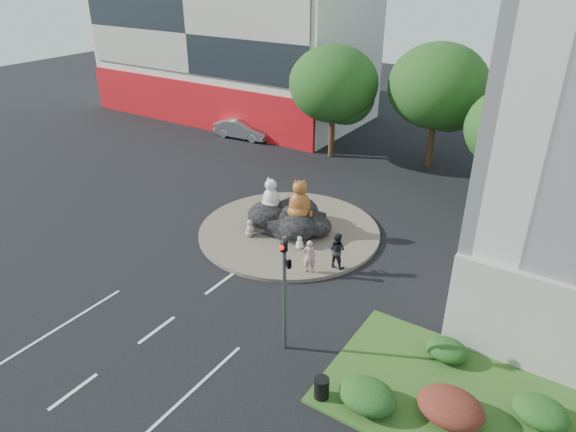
# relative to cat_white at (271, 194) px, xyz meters

# --- Properties ---
(ground) EXTENTS (120.00, 120.00, 0.00)m
(ground) POSITION_rel_cat_white_xyz_m (1.20, -10.00, -2.06)
(ground) COLOR black
(ground) RESTS_ON ground
(roundabout_island) EXTENTS (10.00, 10.00, 0.20)m
(roundabout_island) POSITION_rel_cat_white_xyz_m (1.20, 0.00, -1.96)
(roundabout_island) COLOR brown
(roundabout_island) RESTS_ON ground
(rock_plinth) EXTENTS (3.20, 2.60, 0.90)m
(rock_plinth) POSITION_rel_cat_white_xyz_m (1.20, 0.00, -1.41)
(rock_plinth) COLOR black
(rock_plinth) RESTS_ON roundabout_island
(shophouse_block) EXTENTS (25.20, 12.30, 17.40)m
(shophouse_block) POSITION_rel_cat_white_xyz_m (-16.80, 17.91, 4.12)
(shophouse_block) COLOR silver
(shophouse_block) RESTS_ON ground
(grass_verge) EXTENTS (10.00, 6.00, 0.12)m
(grass_verge) POSITION_rel_cat_white_xyz_m (13.20, -7.00, -2.00)
(grass_verge) COLOR #2E531B
(grass_verge) RESTS_ON ground
(tree_left) EXTENTS (6.46, 6.46, 8.27)m
(tree_left) POSITION_rel_cat_white_xyz_m (-2.73, 12.06, 3.19)
(tree_left) COLOR #382314
(tree_left) RESTS_ON ground
(tree_mid) EXTENTS (6.84, 6.84, 8.76)m
(tree_mid) POSITION_rel_cat_white_xyz_m (4.27, 14.06, 3.50)
(tree_mid) COLOR #382314
(tree_mid) RESTS_ON ground
(tree_right) EXTENTS (5.70, 5.70, 7.30)m
(tree_right) POSITION_rel_cat_white_xyz_m (10.27, 10.06, 2.57)
(tree_right) COLOR #382314
(tree_right) RESTS_ON ground
(hedge_near_green) EXTENTS (2.00, 1.60, 0.90)m
(hedge_near_green) POSITION_rel_cat_white_xyz_m (10.20, -9.00, -1.49)
(hedge_near_green) COLOR #133B13
(hedge_near_green) RESTS_ON grass_verge
(hedge_red) EXTENTS (2.20, 1.76, 0.99)m
(hedge_red) POSITION_rel_cat_white_xyz_m (12.70, -8.00, -1.44)
(hedge_red) COLOR #4F1516
(hedge_red) RESTS_ON grass_verge
(hedge_mid_green) EXTENTS (1.80, 1.44, 0.81)m
(hedge_mid_green) POSITION_rel_cat_white_xyz_m (15.20, -6.50, -1.53)
(hedge_mid_green) COLOR #133B13
(hedge_mid_green) RESTS_ON grass_verge
(hedge_back_green) EXTENTS (1.60, 1.28, 0.72)m
(hedge_back_green) POSITION_rel_cat_white_xyz_m (11.70, -5.20, -1.58)
(hedge_back_green) COLOR #133B13
(hedge_back_green) RESTS_ON grass_verge
(traffic_light) EXTENTS (0.44, 1.24, 5.00)m
(traffic_light) POSITION_rel_cat_white_xyz_m (6.30, -8.00, 1.56)
(traffic_light) COLOR #595B60
(traffic_light) RESTS_ON ground
(street_lamp) EXTENTS (2.34, 0.22, 8.06)m
(street_lamp) POSITION_rel_cat_white_xyz_m (14.02, -2.00, 2.49)
(street_lamp) COLOR #595B60
(street_lamp) RESTS_ON ground
(cat_white) EXTENTS (1.34, 1.22, 1.92)m
(cat_white) POSITION_rel_cat_white_xyz_m (0.00, 0.00, 0.00)
(cat_white) COLOR beige
(cat_white) RESTS_ON rock_plinth
(cat_tabby) EXTENTS (1.76, 1.71, 2.25)m
(cat_tabby) POSITION_rel_cat_white_xyz_m (1.82, 0.07, 0.16)
(cat_tabby) COLOR #A65C22
(cat_tabby) RESTS_ON rock_plinth
(kitten_calico) EXTENTS (0.73, 0.69, 0.97)m
(kitten_calico) POSITION_rel_cat_white_xyz_m (-0.18, -1.74, -1.37)
(kitten_calico) COLOR beige
(kitten_calico) RESTS_ON roundabout_island
(kitten_white) EXTENTS (0.55, 0.52, 0.72)m
(kitten_white) POSITION_rel_cat_white_xyz_m (2.78, -1.44, -1.50)
(kitten_white) COLOR beige
(kitten_white) RESTS_ON roundabout_island
(pedestrian_pink) EXTENTS (0.74, 0.65, 1.69)m
(pedestrian_pink) POSITION_rel_cat_white_xyz_m (4.32, -3.05, -1.01)
(pedestrian_pink) COLOR #C8818F
(pedestrian_pink) RESTS_ON roundabout_island
(pedestrian_dark) EXTENTS (0.92, 0.73, 1.84)m
(pedestrian_dark) POSITION_rel_cat_white_xyz_m (5.20, -1.95, -0.94)
(pedestrian_dark) COLOR black
(pedestrian_dark) RESTS_ON roundabout_island
(parked_car) EXTENTS (5.00, 2.15, 1.60)m
(parked_car) POSITION_rel_cat_white_xyz_m (-11.15, 11.79, -1.26)
(parked_car) COLOR #9D9FA4
(parked_car) RESTS_ON ground
(litter_bin) EXTENTS (0.65, 0.65, 0.80)m
(litter_bin) POSITION_rel_cat_white_xyz_m (8.70, -9.48, -1.54)
(litter_bin) COLOR black
(litter_bin) RESTS_ON grass_verge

